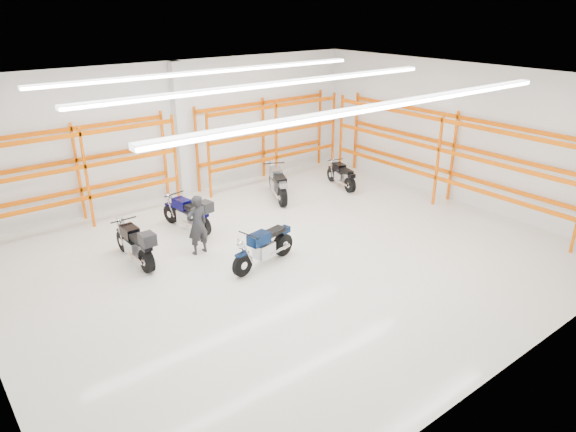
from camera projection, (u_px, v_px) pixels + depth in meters
ground at (288, 256)px, 13.56m from camera, size 14.00×14.00×0.00m
room_shell at (288, 134)px, 12.32m from camera, size 14.02×12.02×4.51m
motorcycle_main at (266, 247)px, 12.98m from camera, size 2.07×0.73×1.02m
motorcycle_back_a at (136, 245)px, 12.95m from camera, size 0.69×2.15×1.11m
motorcycle_back_b at (190, 214)px, 14.83m from camera, size 0.80×2.14×1.10m
motorcycle_back_c at (278, 184)px, 17.30m from camera, size 1.12×2.10×1.10m
motorcycle_back_d at (342, 176)px, 18.40m from camera, size 0.75×1.85×0.92m
standing_man at (197, 225)px, 13.41m from camera, size 0.63×0.44×1.64m
structural_column at (180, 132)px, 16.93m from camera, size 0.32×0.32×4.50m
pallet_racking_back_left at (81, 166)px, 14.93m from camera, size 5.67×0.87×3.00m
pallet_racking_back_right at (270, 132)px, 18.79m from camera, size 5.67×0.87×3.00m
pallet_racking_side at (447, 149)px, 16.54m from camera, size 0.87×9.07×3.00m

